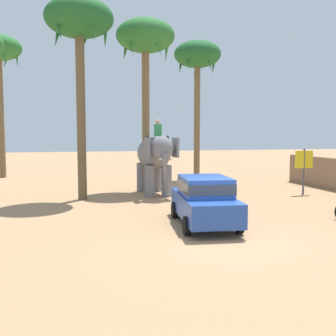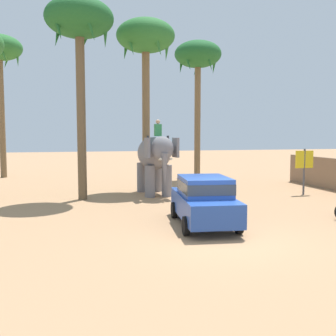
% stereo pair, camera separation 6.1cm
% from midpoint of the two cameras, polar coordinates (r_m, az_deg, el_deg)
% --- Properties ---
extents(ground_plane, '(120.00, 120.00, 0.00)m').
position_cam_midpoint_polar(ground_plane, '(11.95, 7.87, -10.28)').
color(ground_plane, tan).
extents(car_sedan_foreground, '(2.23, 4.27, 1.70)m').
position_cam_midpoint_polar(car_sedan_foreground, '(13.30, 5.51, -4.59)').
color(car_sedan_foreground, '#23479E').
rests_on(car_sedan_foreground, ground).
extents(elephant_with_mahout, '(1.74, 3.91, 3.88)m').
position_cam_midpoint_polar(elephant_with_mahout, '(19.85, -1.88, 1.70)').
color(elephant_with_mahout, slate).
rests_on(elephant_with_mahout, ground).
extents(palm_tree_behind_elephant, '(3.20, 3.20, 9.40)m').
position_cam_midpoint_polar(palm_tree_behind_elephant, '(22.01, -3.27, 18.22)').
color(palm_tree_behind_elephant, brown).
rests_on(palm_tree_behind_elephant, ground).
extents(palm_tree_near_hut, '(3.20, 3.20, 9.49)m').
position_cam_midpoint_polar(palm_tree_near_hut, '(27.24, 4.53, 15.84)').
color(palm_tree_near_hut, brown).
rests_on(palm_tree_near_hut, ground).
extents(palm_tree_left_of_road, '(3.20, 3.20, 9.45)m').
position_cam_midpoint_polar(palm_tree_left_of_road, '(19.47, -12.95, 19.99)').
color(palm_tree_left_of_road, brown).
rests_on(palm_tree_left_of_road, ground).
extents(signboard_yellow, '(1.00, 0.10, 2.40)m').
position_cam_midpoint_polar(signboard_yellow, '(21.11, 19.70, 0.78)').
color(signboard_yellow, '#4C4C51').
rests_on(signboard_yellow, ground).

